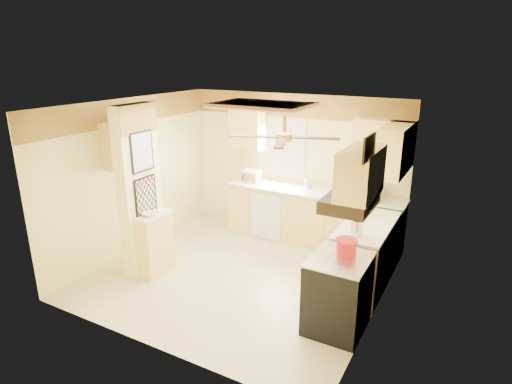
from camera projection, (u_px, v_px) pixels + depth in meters
The scene contains 34 objects.
floor at pixel (240, 274), 6.40m from camera, with size 4.00×4.00×0.00m, color beige.
ceiling at pixel (238, 105), 5.62m from camera, with size 4.00×4.00×0.00m, color white.
wall_back at pixel (294, 166), 7.59m from camera, with size 4.00×4.00×0.00m, color #FFF09B.
wall_front at pixel (145, 246), 4.42m from camera, with size 4.00×4.00×0.00m, color #FFF09B.
wall_left at pixel (133, 176), 6.92m from camera, with size 3.80×3.80×0.00m, color #FFF09B.
wall_right at pixel (383, 221), 5.10m from camera, with size 3.80×3.80×0.00m, color #FFF09B.
wallpaper_border at pixel (295, 106), 7.25m from camera, with size 4.00×0.02×0.40m, color gold.
partition_column at pixel (140, 192), 6.17m from camera, with size 0.20×0.70×2.50m, color #FFF09B.
partition_ledge at pixel (155, 245), 6.31m from camera, with size 0.25×0.55×0.90m, color #FDDC7A.
ledge_top at pixel (153, 215), 6.17m from camera, with size 0.28×0.58×0.04m, color white.
lower_cabinets_back at pixel (312, 218), 7.36m from camera, with size 3.00×0.60×0.90m, color #FDDC7A.
lower_cabinets_right at pixel (366, 256), 5.98m from camera, with size 0.60×1.40×0.90m, color #FDDC7A.
countertop_back at pixel (313, 192), 7.21m from camera, with size 3.04×0.64×0.04m, color white.
countertop_right at pixel (368, 225), 5.84m from camera, with size 0.64×1.44×0.04m, color white.
dishwasher_panel at pixel (265, 217), 7.45m from camera, with size 0.58×0.02×0.80m, color white.
window at pixel (281, 148), 7.60m from camera, with size 0.92×0.02×1.02m.
upper_cab_back_left at pixel (248, 130), 7.65m from camera, with size 0.60×0.35×0.70m, color #FDDC7A.
upper_cab_back_right at pixel (383, 142), 6.55m from camera, with size 0.90×0.35×0.70m, color #FDDC7A.
upper_cab_right at pixel (395, 150), 6.03m from camera, with size 0.35×1.00×0.70m, color #FDDC7A.
upper_cab_left_wall at pixel (127, 144), 6.45m from camera, with size 0.35×0.75×0.70m, color #FDDC7A.
upper_cab_over_stove at pixel (360, 173), 4.50m from camera, with size 0.35×0.76×0.52m, color #FDDC7A.
stove at pixel (338, 293), 5.03m from camera, with size 0.68×0.77×0.92m.
range_hood at pixel (350, 201), 4.64m from camera, with size 0.50×0.76×0.14m, color black.
poster_menu at pixel (142, 152), 5.93m from camera, with size 0.02×0.42×0.57m.
poster_nashville at pixel (146, 196), 6.13m from camera, with size 0.02×0.42×0.57m.
ceiling_light_panel at pixel (263, 105), 6.01m from camera, with size 1.35×0.95×0.06m.
ceiling_fan at pixel (284, 137), 4.65m from camera, with size 1.15×1.15×0.26m.
vent_grate at pixel (369, 148), 4.03m from camera, with size 0.02×0.40×0.25m, color black.
microwave at pixel (364, 191), 6.77m from camera, with size 0.49×0.34×0.27m, color white.
bowl at pixel (150, 214), 6.10m from camera, with size 0.21×0.21×0.05m, color white.
dutch_oven at pixel (346, 246), 4.99m from camera, with size 0.26×0.26×0.17m.
kettle at pixel (357, 227), 5.41m from camera, with size 0.16×0.16×0.24m.
dish_rack at pixel (251, 177), 7.75m from camera, with size 0.34×0.25×0.20m.
utensil_crock at pixel (307, 183), 7.36m from camera, with size 0.12×0.12×0.24m.
Camera 1 is at (2.94, -4.89, 3.15)m, focal length 30.00 mm.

